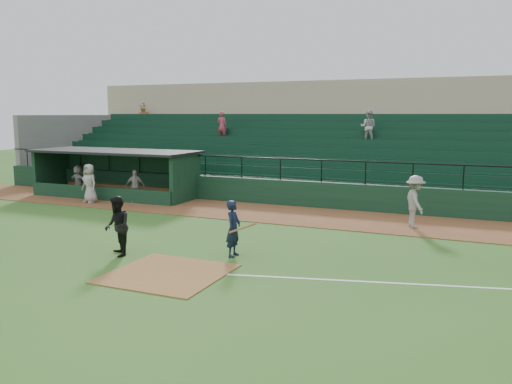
% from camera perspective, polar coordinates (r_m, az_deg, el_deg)
% --- Properties ---
extents(ground, '(90.00, 90.00, 0.00)m').
position_cam_1_polar(ground, '(15.03, -7.65, -7.93)').
color(ground, '#2D571C').
rests_on(ground, ground).
extents(warning_track, '(40.00, 4.00, 0.03)m').
position_cam_1_polar(warning_track, '(22.07, 3.09, -2.48)').
color(warning_track, brown).
rests_on(warning_track, ground).
extents(home_plate_dirt, '(3.00, 3.00, 0.03)m').
position_cam_1_polar(home_plate_dirt, '(14.22, -9.75, -8.88)').
color(home_plate_dirt, brown).
rests_on(home_plate_dirt, ground).
extents(foul_line, '(17.49, 4.44, 0.01)m').
position_cam_1_polar(foul_line, '(14.19, 24.67, -9.65)').
color(foul_line, white).
rests_on(foul_line, ground).
extents(stadium_structure, '(38.00, 13.08, 6.40)m').
position_cam_1_polar(stadium_structure, '(29.80, 8.79, 4.76)').
color(stadium_structure, '#10321E').
rests_on(stadium_structure, ground).
extents(dugout, '(8.90, 3.20, 2.42)m').
position_cam_1_polar(dugout, '(28.01, -14.79, 2.34)').
color(dugout, '#10321E').
rests_on(dugout, ground).
extents(batter_at_plate, '(1.02, 0.69, 1.71)m').
position_cam_1_polar(batter_at_plate, '(15.51, -2.51, -4.07)').
color(batter_at_plate, black).
rests_on(batter_at_plate, ground).
extents(umpire, '(1.12, 1.12, 1.83)m').
position_cam_1_polar(umpire, '(16.09, -15.12, -3.68)').
color(umpire, black).
rests_on(umpire, ground).
extents(runner, '(1.21, 1.47, 1.97)m').
position_cam_1_polar(runner, '(20.16, 17.20, -1.03)').
color(runner, gray).
rests_on(runner, warning_track).
extents(dugout_player_a, '(1.01, 0.68, 1.59)m').
position_cam_1_polar(dugout_player_a, '(25.47, -13.26, 0.64)').
color(dugout_player_a, gray).
rests_on(dugout_player_a, warning_track).
extents(dugout_player_b, '(1.02, 0.78, 1.87)m').
position_cam_1_polar(dugout_player_b, '(26.02, -17.96, 0.92)').
color(dugout_player_b, '#A9A39E').
rests_on(dugout_player_b, warning_track).
extents(dugout_player_c, '(1.55, 0.78, 1.60)m').
position_cam_1_polar(dugout_player_c, '(28.37, -19.06, 1.21)').
color(dugout_player_c, '#9C9792').
rests_on(dugout_player_c, warning_track).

